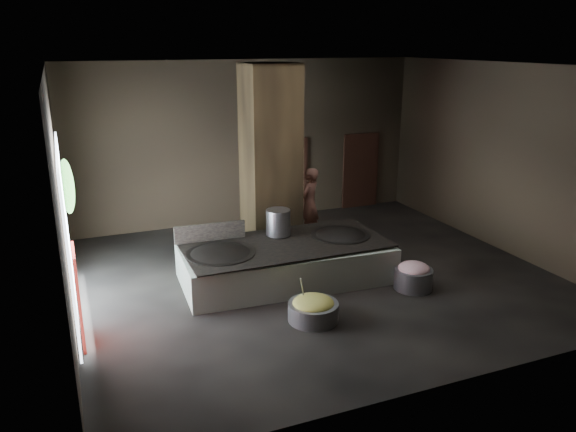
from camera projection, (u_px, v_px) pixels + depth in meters
name	position (u px, v px, depth m)	size (l,w,h in m)	color
floor	(314.00, 278.00, 12.43)	(10.00, 9.00, 0.10)	black
ceiling	(317.00, 63.00, 11.06)	(10.00, 9.00, 0.10)	black
back_wall	(248.00, 142.00, 15.76)	(10.00, 0.10, 4.50)	black
front_wall	(454.00, 247.00, 7.72)	(10.00, 0.10, 4.50)	black
left_wall	(57.00, 202.00, 9.93)	(0.10, 9.00, 4.50)	black
right_wall	(505.00, 158.00, 13.56)	(0.10, 9.00, 4.50)	black
pillar	(270.00, 161.00, 13.31)	(1.20, 1.20, 4.50)	black
hearth_platform	(285.00, 262.00, 12.13)	(4.43, 2.12, 0.77)	silver
platform_cap	(285.00, 244.00, 12.01)	(4.33, 2.08, 0.03)	black
wok_left	(221.00, 257.00, 11.46)	(1.40, 1.40, 0.39)	black
wok_left_rim	(220.00, 254.00, 11.44)	(1.42, 1.42, 0.05)	black
wok_right	(340.00, 238.00, 12.55)	(1.30, 1.30, 0.37)	black
wok_right_rim	(340.00, 235.00, 12.53)	(1.33, 1.33, 0.05)	black
stock_pot	(278.00, 222.00, 12.42)	(0.54, 0.54, 0.58)	#95969C
splash_guard	(210.00, 232.00, 12.08)	(1.54, 0.06, 0.39)	black
cook	(310.00, 203.00, 14.59)	(0.68, 0.44, 1.86)	#8D5648
veg_basin	(313.00, 312.00, 10.39)	(0.94, 0.94, 0.35)	slate
veg_fill	(313.00, 303.00, 10.34)	(0.77, 0.77, 0.24)	#7EA54F
ladle	(303.00, 291.00, 10.36)	(0.03, 0.03, 0.74)	#95969C
meat_basin	(413.00, 279.00, 11.72)	(0.79, 0.79, 0.44)	slate
meat_fill	(414.00, 268.00, 11.65)	(0.66, 0.66, 0.25)	#CA798C
doorway_near	(288.00, 179.00, 16.45)	(1.18, 0.08, 2.38)	black
doorway_near_glow	(291.00, 180.00, 16.46)	(0.80, 0.04, 1.90)	#8C6647
doorway_far	(360.00, 172.00, 17.31)	(1.18, 0.08, 2.38)	black
doorway_far_glow	(356.00, 172.00, 17.53)	(0.85, 0.04, 2.01)	#8C6647
left_opening	(67.00, 232.00, 10.33)	(0.04, 4.20, 3.10)	white
pavilion_sliver	(79.00, 297.00, 9.43)	(0.05, 0.90, 1.70)	maroon
tree_silhouette	(67.00, 186.00, 11.16)	(0.28, 1.10, 1.10)	#194714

